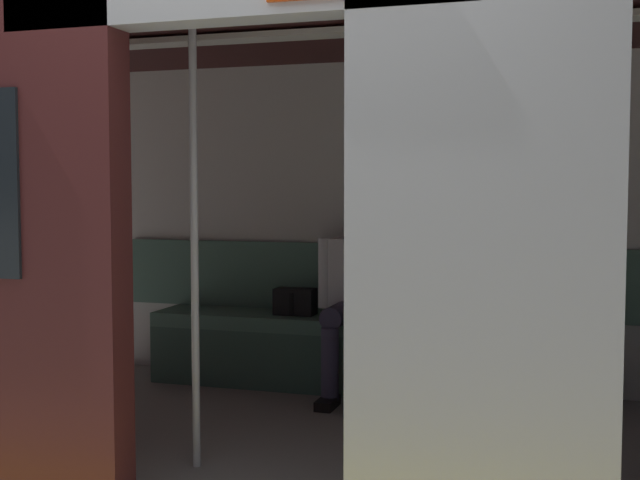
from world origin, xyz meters
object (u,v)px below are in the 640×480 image
object	(u,v)px
bench_seat	(364,336)
person_seated	(359,285)
handbag	(295,301)
book	(420,318)
grab_pole_door	(194,242)
train_car	(308,154)

from	to	relation	value
bench_seat	person_seated	world-z (taller)	person_seated
handbag	bench_seat	bearing A→B (deg)	174.75
handbag	book	bearing A→B (deg)	-179.76
bench_seat	grab_pole_door	distance (m)	1.73
bench_seat	handbag	distance (m)	0.51
handbag	book	distance (m)	0.81
handbag	book	world-z (taller)	handbag
train_car	grab_pole_door	distance (m)	0.80
handbag	grab_pole_door	size ratio (longest dim) A/B	0.13
handbag	person_seated	bearing A→B (deg)	167.96
handbag	grab_pole_door	distance (m)	1.65
handbag	book	size ratio (longest dim) A/B	1.18
handbag	train_car	bearing A→B (deg)	112.51
train_car	person_seated	bearing A→B (deg)	-92.45
book	train_car	bearing A→B (deg)	53.09
bench_seat	grab_pole_door	xyz separation A→B (m)	(0.40, 1.54, 0.68)
grab_pole_door	person_seated	bearing A→B (deg)	-104.50
train_car	grab_pole_door	bearing A→B (deg)	59.86
person_seated	book	size ratio (longest dim) A/B	5.43
handbag	grab_pole_door	xyz separation A→B (m)	(-0.06, 1.58, 0.49)
person_seated	handbag	distance (m)	0.47
grab_pole_door	book	bearing A→B (deg)	-115.26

